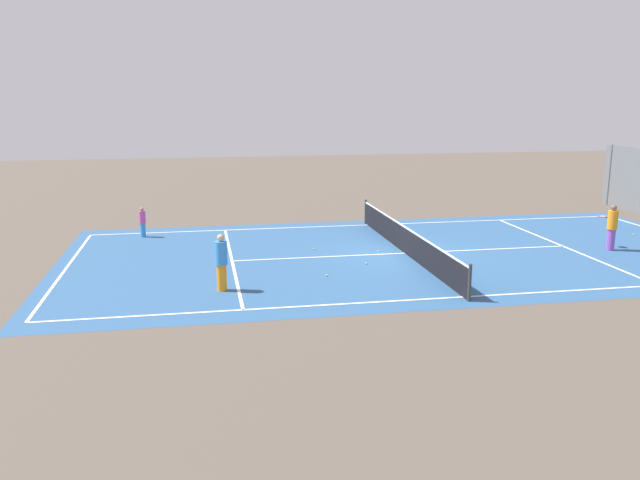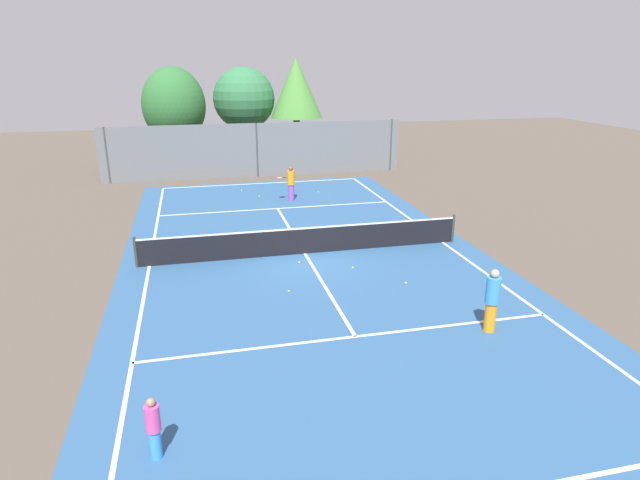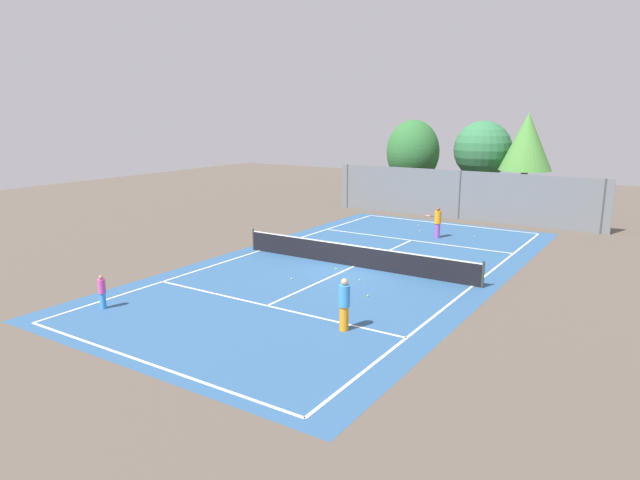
% 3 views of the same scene
% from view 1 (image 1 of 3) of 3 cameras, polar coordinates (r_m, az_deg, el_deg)
% --- Properties ---
extents(ground_plane, '(80.00, 80.00, 0.00)m').
position_cam_1_polar(ground_plane, '(24.64, 7.40, -1.15)').
color(ground_plane, brown).
extents(court_surface, '(13.00, 25.00, 0.01)m').
position_cam_1_polar(court_surface, '(24.64, 7.40, -1.15)').
color(court_surface, '#2D5684').
rests_on(court_surface, ground_plane).
extents(tennis_net, '(11.90, 0.10, 1.10)m').
position_cam_1_polar(tennis_net, '(24.52, 7.43, 0.00)').
color(tennis_net, '#333833').
rests_on(tennis_net, ground_plane).
extents(player_0, '(0.95, 0.40, 1.74)m').
position_cam_1_polar(player_0, '(27.10, 23.98, 1.05)').
color(player_0, purple).
rests_on(player_0, ground_plane).
extents(player_1, '(0.27, 0.27, 1.24)m').
position_cam_1_polar(player_1, '(28.09, -15.14, 1.53)').
color(player_1, '#388CD8').
rests_on(player_1, ground_plane).
extents(player_2, '(0.37, 0.37, 1.74)m').
position_cam_1_polar(player_2, '(19.85, -8.56, -1.89)').
color(player_2, orange).
rests_on(player_2, ground_plane).
extents(tennis_ball_0, '(0.07, 0.07, 0.07)m').
position_cam_1_polar(tennis_ball_0, '(24.97, -0.53, -0.78)').
color(tennis_ball_0, '#CCE533').
rests_on(tennis_ball_0, ground_plane).
extents(tennis_ball_2, '(0.07, 0.07, 0.07)m').
position_cam_1_polar(tennis_ball_2, '(30.56, 25.56, 0.44)').
color(tennis_ball_2, '#CCE533').
rests_on(tennis_ball_2, ground_plane).
extents(tennis_ball_3, '(0.07, 0.07, 0.07)m').
position_cam_1_polar(tennis_ball_3, '(24.74, 5.10, -0.96)').
color(tennis_ball_3, '#CCE533').
rests_on(tennis_ball_3, ground_plane).
extents(tennis_ball_4, '(0.07, 0.07, 0.07)m').
position_cam_1_polar(tennis_ball_4, '(22.92, 4.05, -2.04)').
color(tennis_ball_4, '#CCE533').
rests_on(tennis_ball_4, ground_plane).
extents(tennis_ball_5, '(0.07, 0.07, 0.07)m').
position_cam_1_polar(tennis_ball_5, '(29.07, 24.00, 0.02)').
color(tennis_ball_5, '#CCE533').
rests_on(tennis_ball_5, ground_plane).
extents(tennis_ball_6, '(0.07, 0.07, 0.07)m').
position_cam_1_polar(tennis_ball_6, '(21.36, 0.60, -3.09)').
color(tennis_ball_6, '#CCE533').
rests_on(tennis_ball_6, ground_plane).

